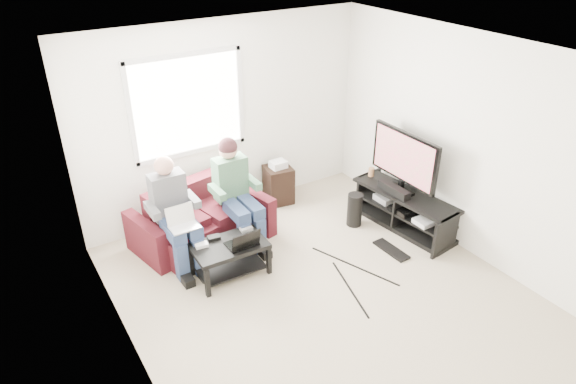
{
  "coord_description": "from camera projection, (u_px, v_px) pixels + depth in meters",
  "views": [
    {
      "loc": [
        -2.68,
        -3.53,
        3.7
      ],
      "look_at": [
        -0.07,
        0.6,
        1.02
      ],
      "focal_mm": 32.0,
      "sensor_mm": 36.0,
      "label": 1
    }
  ],
  "objects": [
    {
      "name": "laptop_silver",
      "position": [
        183.0,
        223.0,
        5.67
      ],
      "size": [
        0.38,
        0.34,
        0.24
      ],
      "primitive_type": null,
      "rotation": [
        0.0,
        0.0,
        0.47
      ],
      "color": "silver",
      "rests_on": "person_left"
    },
    {
      "name": "controller_c",
      "position": [
        246.0,
        229.0,
        6.0
      ],
      "size": [
        0.14,
        0.1,
        0.04
      ],
      "primitive_type": "cube",
      "rotation": [
        0.0,
        0.0,
        -0.06
      ],
      "color": "gray",
      "rests_on": "coffee_table"
    },
    {
      "name": "wall_left",
      "position": [
        124.0,
        254.0,
        4.09
      ],
      "size": [
        0.0,
        4.5,
        4.5
      ],
      "primitive_type": "plane",
      "rotation": [
        1.57,
        0.0,
        1.57
      ],
      "color": "white",
      "rests_on": "floor"
    },
    {
      "name": "coffee_table",
      "position": [
        230.0,
        252.0,
        5.81
      ],
      "size": [
        0.85,
        0.54,
        0.41
      ],
      "color": "black",
      "rests_on": "floor"
    },
    {
      "name": "laptop_black",
      "position": [
        241.0,
        235.0,
        5.7
      ],
      "size": [
        0.34,
        0.24,
        0.24
      ],
      "primitive_type": null,
      "rotation": [
        0.0,
        0.0,
        0.01
      ],
      "color": "black",
      "rests_on": "coffee_table"
    },
    {
      "name": "controller_b",
      "position": [
        214.0,
        238.0,
        5.83
      ],
      "size": [
        0.15,
        0.11,
        0.04
      ],
      "primitive_type": "cube",
      "rotation": [
        0.0,
        0.0,
        -0.16
      ],
      "color": "black",
      "rests_on": "coffee_table"
    },
    {
      "name": "window",
      "position": [
        188.0,
        105.0,
        6.3
      ],
      "size": [
        1.48,
        0.04,
        1.28
      ],
      "color": "white",
      "rests_on": "wall_back"
    },
    {
      "name": "tv_stand",
      "position": [
        403.0,
        212.0,
        6.75
      ],
      "size": [
        0.61,
        1.53,
        0.49
      ],
      "color": "black",
      "rests_on": "floor"
    },
    {
      "name": "person_right",
      "position": [
        236.0,
        186.0,
        6.22
      ],
      "size": [
        0.4,
        0.71,
        1.35
      ],
      "color": "navy",
      "rests_on": "sofa"
    },
    {
      "name": "end_table",
      "position": [
        278.0,
        184.0,
        7.31
      ],
      "size": [
        0.36,
        0.36,
        0.64
      ],
      "color": "black",
      "rests_on": "floor"
    },
    {
      "name": "wall_back",
      "position": [
        225.0,
        120.0,
        6.69
      ],
      "size": [
        4.5,
        0.0,
        4.5
      ],
      "primitive_type": "plane",
      "rotation": [
        1.57,
        0.0,
        0.0
      ],
      "color": "white",
      "rests_on": "floor"
    },
    {
      "name": "console_grey",
      "position": [
        389.0,
        197.0,
        6.94
      ],
      "size": [
        0.34,
        0.26,
        0.08
      ],
      "primitive_type": "cube",
      "color": "gray",
      "rests_on": "tv_stand"
    },
    {
      "name": "wall_right",
      "position": [
        466.0,
        146.0,
        5.96
      ],
      "size": [
        0.0,
        4.5,
        4.5
      ],
      "primitive_type": "plane",
      "rotation": [
        1.57,
        0.0,
        -1.57
      ],
      "color": "white",
      "rests_on": "floor"
    },
    {
      "name": "wall_front",
      "position": [
        529.0,
        328.0,
        3.36
      ],
      "size": [
        4.5,
        0.0,
        4.5
      ],
      "primitive_type": "plane",
      "rotation": [
        -1.57,
        0.0,
        0.0
      ],
      "color": "white",
      "rests_on": "floor"
    },
    {
      "name": "controller_a",
      "position": [
        201.0,
        245.0,
        5.71
      ],
      "size": [
        0.15,
        0.11,
        0.04
      ],
      "primitive_type": "cube",
      "rotation": [
        0.0,
        0.0,
        -0.14
      ],
      "color": "silver",
      "rests_on": "coffee_table"
    },
    {
      "name": "person_left",
      "position": [
        174.0,
        209.0,
        5.86
      ],
      "size": [
        0.4,
        0.71,
        1.3
      ],
      "color": "navy",
      "rests_on": "sofa"
    },
    {
      "name": "sofa",
      "position": [
        200.0,
        221.0,
        6.44
      ],
      "size": [
        1.75,
        1.0,
        0.75
      ],
      "color": "#47111F",
      "rests_on": "floor"
    },
    {
      "name": "keyboard_floor",
      "position": [
        391.0,
        250.0,
        6.35
      ],
      "size": [
        0.18,
        0.51,
        0.03
      ],
      "primitive_type": "cube",
      "rotation": [
        0.0,
        0.0,
        0.03
      ],
      "color": "black",
      "rests_on": "floor"
    },
    {
      "name": "tv",
      "position": [
        404.0,
        159.0,
        6.47
      ],
      "size": [
        0.12,
        1.1,
        0.81
      ],
      "color": "black",
      "rests_on": "tv_stand"
    },
    {
      "name": "floor",
      "position": [
        323.0,
        293.0,
        5.65
      ],
      "size": [
        4.5,
        4.5,
        0.0
      ],
      "primitive_type": "plane",
      "color": "#B6AA8D",
      "rests_on": "ground"
    },
    {
      "name": "subwoofer",
      "position": [
        355.0,
        210.0,
        6.79
      ],
      "size": [
        0.2,
        0.2,
        0.45
      ],
      "primitive_type": "cylinder",
      "color": "black",
      "rests_on": "floor"
    },
    {
      "name": "drink_cup",
      "position": [
        371.0,
        172.0,
        7.04
      ],
      "size": [
        0.08,
        0.08,
        0.12
      ],
      "primitive_type": "cylinder",
      "color": "#A36F46",
      "rests_on": "tv_stand"
    },
    {
      "name": "console_white",
      "position": [
        426.0,
        221.0,
        6.42
      ],
      "size": [
        0.3,
        0.22,
        0.06
      ],
      "primitive_type": "cube",
      "color": "silver",
      "rests_on": "tv_stand"
    },
    {
      "name": "ceiling",
      "position": [
        332.0,
        57.0,
        4.4
      ],
      "size": [
        4.5,
        4.5,
        0.0
      ],
      "primitive_type": "plane",
      "rotation": [
        3.14,
        0.0,
        0.0
      ],
      "color": "white",
      "rests_on": "wall_back"
    },
    {
      "name": "soundbar",
      "position": [
        394.0,
        189.0,
        6.61
      ],
      "size": [
        0.12,
        0.5,
        0.1
      ],
      "primitive_type": "cube",
      "color": "black",
      "rests_on": "tv_stand"
    },
    {
      "name": "console_black",
      "position": [
        407.0,
        208.0,
        6.68
      ],
      "size": [
        0.38,
        0.3,
        0.07
      ],
      "primitive_type": "cube",
      "color": "black",
      "rests_on": "tv_stand"
    }
  ]
}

